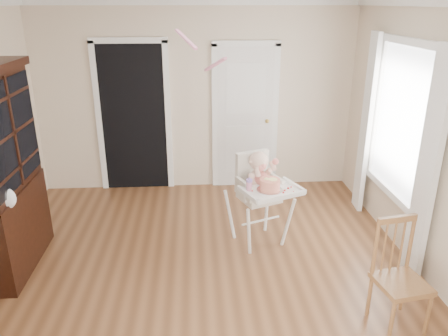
{
  "coord_description": "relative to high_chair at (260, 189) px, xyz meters",
  "views": [
    {
      "loc": [
        -0.03,
        -3.67,
        2.63
      ],
      "look_at": [
        0.27,
        0.66,
        0.97
      ],
      "focal_mm": 35.0,
      "sensor_mm": 36.0,
      "label": 1
    }
  ],
  "objects": [
    {
      "name": "floor",
      "position": [
        -0.67,
        -0.76,
        -0.67
      ],
      "size": [
        5.0,
        5.0,
        0.0
      ],
      "primitive_type": "plane",
      "color": "brown",
      "rests_on": "ground"
    },
    {
      "name": "wall_back",
      "position": [
        -0.67,
        1.74,
        0.68
      ],
      "size": [
        4.5,
        0.0,
        4.5
      ],
      "primitive_type": "plane",
      "rotation": [
        1.57,
        0.0,
        0.0
      ],
      "color": "beige",
      "rests_on": "floor"
    },
    {
      "name": "wall_right",
      "position": [
        1.58,
        -0.76,
        0.68
      ],
      "size": [
        0.0,
        5.0,
        5.0
      ],
      "primitive_type": "plane",
      "rotation": [
        1.57,
        0.0,
        -1.57
      ],
      "color": "beige",
      "rests_on": "floor"
    },
    {
      "name": "crown_molding",
      "position": [
        -0.67,
        -0.76,
        1.97
      ],
      "size": [
        4.5,
        5.0,
        0.12
      ],
      "primitive_type": null,
      "color": "white",
      "rests_on": "ceiling"
    },
    {
      "name": "doorway",
      "position": [
        -1.57,
        1.72,
        0.44
      ],
      "size": [
        1.06,
        0.05,
        2.22
      ],
      "color": "black",
      "rests_on": "wall_back"
    },
    {
      "name": "closet_door",
      "position": [
        0.03,
        1.72,
        0.36
      ],
      "size": [
        0.96,
        0.09,
        2.13
      ],
      "color": "white",
      "rests_on": "wall_back"
    },
    {
      "name": "window_right",
      "position": [
        1.5,
        0.04,
        0.62
      ],
      "size": [
        0.13,
        1.84,
        2.3
      ],
      "color": "white",
      "rests_on": "wall_right"
    },
    {
      "name": "high_chair",
      "position": [
        0.0,
        0.0,
        0.0
      ],
      "size": [
        0.84,
        0.93,
        1.08
      ],
      "rotation": [
        0.0,
        0.0,
        0.38
      ],
      "color": "white",
      "rests_on": "floor"
    },
    {
      "name": "baby",
      "position": [
        -0.01,
        0.03,
        0.17
      ],
      "size": [
        0.37,
        0.28,
        0.51
      ],
      "rotation": [
        0.0,
        0.0,
        0.38
      ],
      "color": "beige",
      "rests_on": "high_chair"
    },
    {
      "name": "cake",
      "position": [
        0.07,
        -0.23,
        0.15
      ],
      "size": [
        0.28,
        0.28,
        0.13
      ],
      "color": "silver",
      "rests_on": "high_chair"
    },
    {
      "name": "sippy_cup",
      "position": [
        -0.15,
        -0.21,
        0.15
      ],
      "size": [
        0.07,
        0.07,
        0.16
      ],
      "rotation": [
        0.0,
        0.0,
        0.38
      ],
      "color": "pink",
      "rests_on": "high_chair"
    },
    {
      "name": "dining_chair",
      "position": [
        0.98,
        -1.45,
        -0.22
      ],
      "size": [
        0.45,
        0.45,
        0.96
      ],
      "rotation": [
        0.0,
        0.0,
        0.17
      ],
      "color": "brown",
      "rests_on": "floor"
    },
    {
      "name": "streamer",
      "position": [
        -0.77,
        -0.36,
        1.65
      ],
      "size": [
        0.2,
        0.47,
        0.15
      ],
      "primitive_type": null,
      "rotation": [
        0.26,
        0.0,
        0.37
      ],
      "color": "pink",
      "rests_on": "ceiling"
    }
  ]
}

